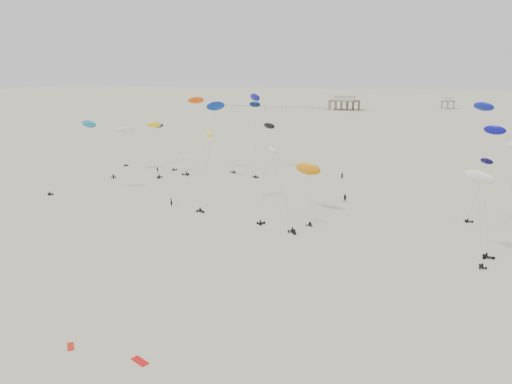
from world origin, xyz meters
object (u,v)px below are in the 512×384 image
(rig_4, at_px, (156,140))
(spectator_0, at_px, (171,206))
(pavilion_small, at_px, (448,104))
(rig_0, at_px, (280,180))
(pavilion_main, at_px, (344,104))

(rig_4, xyz_separation_m, spectator_0, (18.97, -30.91, -9.95))
(pavilion_small, height_order, rig_0, rig_0)
(pavilion_small, relative_size, spectator_0, 4.11)
(spectator_0, bearing_deg, pavilion_main, -69.19)
(pavilion_small, distance_m, rig_0, 296.96)
(rig_0, xyz_separation_m, spectator_0, (-26.91, 8.22, -9.72))
(rig_4, relative_size, spectator_0, 7.23)
(rig_0, bearing_deg, pavilion_main, -122.02)
(pavilion_main, xyz_separation_m, pavilion_small, (70.00, 30.00, -0.74))
(pavilion_main, relative_size, rig_4, 1.33)
(pavilion_main, relative_size, pavilion_small, 2.33)
(pavilion_small, relative_size, rig_0, 0.56)
(rig_0, relative_size, spectator_0, 7.29)
(rig_0, distance_m, spectator_0, 29.77)
(spectator_0, bearing_deg, pavilion_small, -82.61)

